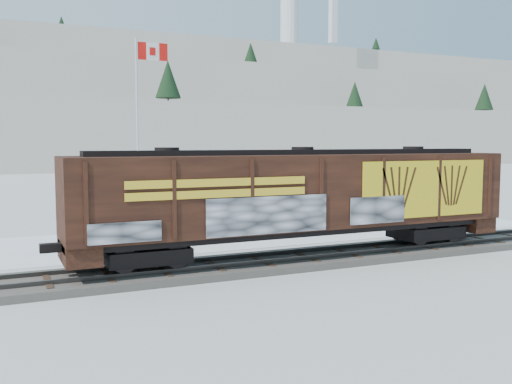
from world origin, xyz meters
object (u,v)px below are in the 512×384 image
car_silver (151,232)px  car_white (294,217)px  hopper_railcar (302,195)px  flagpole (140,159)px  car_dark (315,217)px

car_silver → car_white: 8.71m
hopper_railcar → flagpole: bearing=106.9°
car_silver → hopper_railcar: bearing=-146.3°
hopper_railcar → car_dark: hopper_railcar is taller
flagpole → car_silver: size_ratio=2.72×
hopper_railcar → car_white: bearing=63.8°
car_dark → flagpole: bearing=70.8°
hopper_railcar → car_dark: size_ratio=3.79×
car_white → car_dark: size_ratio=0.92×
hopper_railcar → car_white: hopper_railcar is taller
car_silver → car_white: size_ratio=0.87×
car_silver → car_dark: (9.71, 1.19, 0.04)m
car_white → car_dark: (1.14, -0.39, -0.04)m
hopper_railcar → car_silver: size_ratio=4.73×
car_white → car_silver: bearing=104.8°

